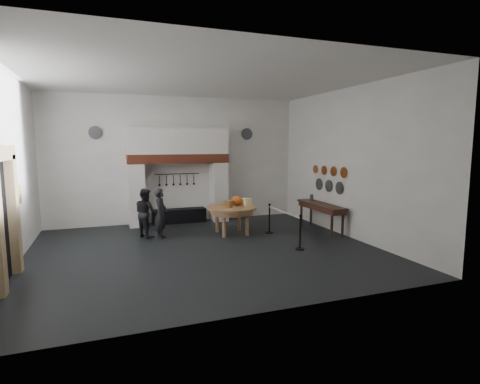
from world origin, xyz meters
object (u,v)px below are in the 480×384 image
object	(u,v)px
visitor_near	(161,214)
visitor_far	(146,213)
iron_range	(179,216)
barrier_post_far	(269,219)
barrier_post_near	(300,233)
work_table	(232,208)
side_table	(321,205)

from	to	relation	value
visitor_near	visitor_far	bearing A→B (deg)	68.80
iron_range	visitor_far	size ratio (longest dim) A/B	1.27
visitor_near	barrier_post_far	bearing A→B (deg)	-73.30
barrier_post_far	visitor_far	bearing A→B (deg)	167.71
barrier_post_near	work_table	bearing A→B (deg)	116.90
barrier_post_near	iron_range	bearing A→B (deg)	117.92
work_table	visitor_near	bearing A→B (deg)	176.75
visitor_far	barrier_post_near	world-z (taller)	visitor_far
iron_range	visitor_far	distance (m)	2.25
visitor_near	side_table	size ratio (longest dim) A/B	0.69
iron_range	barrier_post_near	world-z (taller)	barrier_post_near
work_table	visitor_near	distance (m)	2.20
visitor_far	side_table	world-z (taller)	visitor_far
barrier_post_far	side_table	bearing A→B (deg)	-10.29
visitor_near	barrier_post_far	xyz separation A→B (m)	(3.36, -0.42, -0.31)
iron_range	side_table	size ratio (longest dim) A/B	0.86
iron_range	visitor_near	size ratio (longest dim) A/B	1.25
work_table	side_table	bearing A→B (deg)	-11.89
visitor_far	barrier_post_far	bearing A→B (deg)	-130.52
visitor_near	barrier_post_near	size ratio (longest dim) A/B	1.69
work_table	barrier_post_near	size ratio (longest dim) A/B	1.76
visitor_near	barrier_post_near	xyz separation A→B (m)	(3.36, -2.42, -0.31)
visitor_near	work_table	bearing A→B (deg)	-69.45
iron_range	barrier_post_far	size ratio (longest dim) A/B	2.11
visitor_near	visitor_far	world-z (taller)	visitor_near
iron_range	visitor_far	world-z (taller)	visitor_far
visitor_near	barrier_post_near	bearing A→B (deg)	-101.97
iron_range	visitor_near	bearing A→B (deg)	-113.92
work_table	barrier_post_far	bearing A→B (deg)	-14.18
visitor_far	barrier_post_near	size ratio (longest dim) A/B	1.66
visitor_near	barrier_post_near	distance (m)	4.15
visitor_near	side_table	distance (m)	5.10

